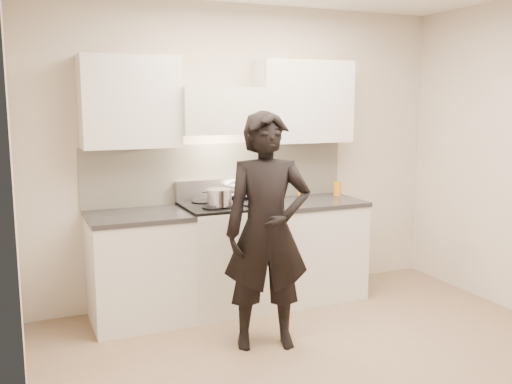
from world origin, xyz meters
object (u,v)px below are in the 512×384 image
utensil_crock (263,187)px  person (267,231)px  wok (242,189)px  counter_right (310,248)px  stove (227,256)px

utensil_crock → person: person is taller
wok → person: size_ratio=0.22×
counter_right → wok: size_ratio=2.36×
counter_right → wok: wok is taller
counter_right → person: 1.27m
stove → utensil_crock: 0.76m
stove → person: (0.00, -0.86, 0.41)m
counter_right → person: bearing=-133.9°
counter_right → person: (-0.83, -0.86, 0.42)m
wok → stove: bearing=-144.1°
stove → counter_right: size_ratio=1.04×
stove → utensil_crock: bearing=28.0°
counter_right → stove: bearing=-180.0°
stove → wok: (0.20, 0.14, 0.57)m
utensil_crock → person: (-0.46, -1.11, -0.14)m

